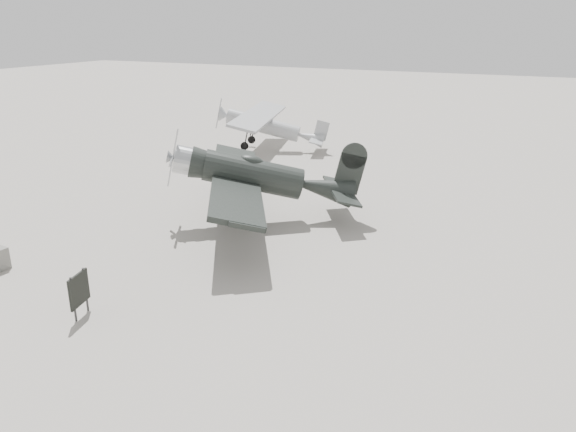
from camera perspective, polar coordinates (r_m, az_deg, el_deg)
name	(u,v)px	position (r m, az deg, el deg)	size (l,w,h in m)	color
ground	(227,258)	(20.35, -6.26, -4.28)	(160.00, 160.00, 0.00)	gray
lowwing_monoplane	(262,177)	(23.43, -2.67, 3.98)	(8.98, 10.59, 3.64)	black
highwing_monoplane	(268,123)	(36.89, -2.09, 9.44)	(7.33, 10.20, 2.90)	#9FA2A4
sign_board	(79,290)	(17.18, -20.47, -7.08)	(0.29, 0.94, 1.37)	#333333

